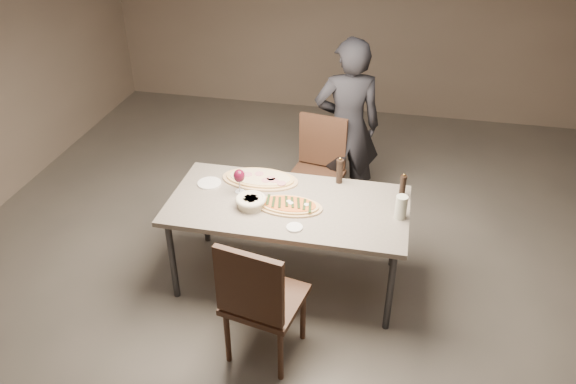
% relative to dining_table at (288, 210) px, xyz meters
% --- Properties ---
extents(room, '(7.00, 7.00, 7.00)m').
position_rel_dining_table_xyz_m(room, '(0.00, 0.00, 0.71)').
color(room, '#645E56').
rests_on(room, ground).
extents(dining_table, '(1.80, 0.90, 0.75)m').
position_rel_dining_table_xyz_m(dining_table, '(0.00, 0.00, 0.00)').
color(dining_table, gray).
rests_on(dining_table, ground).
extents(zucchini_pizza, '(0.50, 0.28, 0.05)m').
position_rel_dining_table_xyz_m(zucchini_pizza, '(0.02, -0.05, 0.07)').
color(zucchini_pizza, tan).
rests_on(zucchini_pizza, dining_table).
extents(ham_pizza, '(0.62, 0.34, 0.04)m').
position_rel_dining_table_xyz_m(ham_pizza, '(-0.29, 0.28, 0.07)').
color(ham_pizza, tan).
rests_on(ham_pizza, dining_table).
extents(bread_basket, '(0.23, 0.23, 0.08)m').
position_rel_dining_table_xyz_m(bread_basket, '(-0.26, -0.10, 0.11)').
color(bread_basket, beige).
rests_on(bread_basket, dining_table).
extents(oil_dish, '(0.12, 0.12, 0.01)m').
position_rel_dining_table_xyz_m(oil_dish, '(0.11, -0.30, 0.06)').
color(oil_dish, white).
rests_on(oil_dish, dining_table).
extents(pepper_mill_left, '(0.06, 0.06, 0.23)m').
position_rel_dining_table_xyz_m(pepper_mill_left, '(0.33, 0.38, 0.16)').
color(pepper_mill_left, black).
rests_on(pepper_mill_left, dining_table).
extents(pepper_mill_right, '(0.05, 0.05, 0.20)m').
position_rel_dining_table_xyz_m(pepper_mill_right, '(0.83, 0.28, 0.15)').
color(pepper_mill_right, black).
rests_on(pepper_mill_right, dining_table).
extents(carafe, '(0.09, 0.09, 0.18)m').
position_rel_dining_table_xyz_m(carafe, '(0.83, -0.01, 0.15)').
color(carafe, silver).
rests_on(carafe, dining_table).
extents(wine_glass, '(0.09, 0.09, 0.20)m').
position_rel_dining_table_xyz_m(wine_glass, '(-0.40, 0.08, 0.20)').
color(wine_glass, silver).
rests_on(wine_glass, dining_table).
extents(side_plate, '(0.19, 0.19, 0.01)m').
position_rel_dining_table_xyz_m(side_plate, '(-0.67, 0.14, 0.06)').
color(side_plate, white).
rests_on(side_plate, dining_table).
extents(chair_near, '(0.56, 0.56, 1.01)m').
position_rel_dining_table_xyz_m(chair_near, '(-0.01, -0.85, -0.13)').
color(chair_near, '#3E271A').
rests_on(chair_near, ground).
extents(chair_far, '(0.54, 0.54, 0.99)m').
position_rel_dining_table_xyz_m(chair_far, '(0.07, 0.97, -0.14)').
color(chair_far, '#3E271A').
rests_on(chair_far, ground).
extents(diner, '(0.69, 0.55, 1.68)m').
position_rel_dining_table_xyz_m(diner, '(0.29, 1.21, 0.15)').
color(diner, black).
rests_on(diner, ground).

